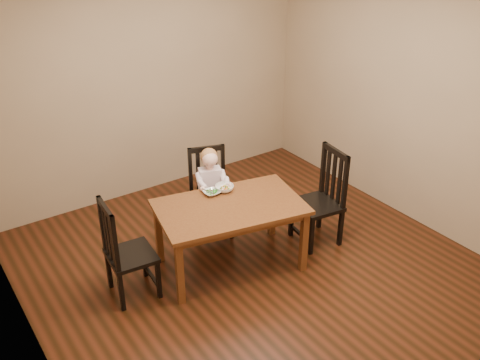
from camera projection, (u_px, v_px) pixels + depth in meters
room at (251, 138)px, 4.58m from camera, size 4.01×4.01×2.71m
dining_table at (230, 213)px, 4.95m from camera, size 1.48×1.06×0.67m
chair_child at (210, 193)px, 5.57m from camera, size 0.50×0.49×0.93m
chair_left at (125, 252)px, 4.62m from camera, size 0.43×0.45×0.96m
chair_right at (322, 199)px, 5.40m from camera, size 0.47×0.49×1.01m
toddler at (211, 184)px, 5.47m from camera, size 0.41×0.45×0.52m
bowl_peas at (212, 193)px, 5.09m from camera, size 0.16×0.16×0.04m
bowl_veg at (224, 188)px, 5.14m from camera, size 0.22×0.22×0.06m
fork at (208, 192)px, 5.04m from camera, size 0.09×0.10×0.05m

